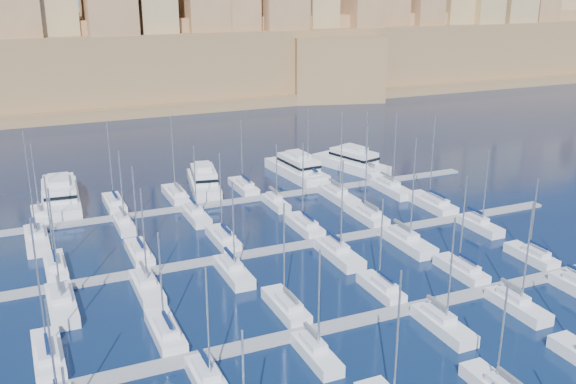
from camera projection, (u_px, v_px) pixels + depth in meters
name	position (u px, v px, depth m)	size (l,w,h in m)	color
ground	(347.00, 271.00, 83.40)	(600.00, 600.00, 0.00)	black
pontoon_mid_near	(398.00, 311.00, 72.91)	(84.00, 2.00, 0.40)	slate
pontoon_mid_far	(314.00, 243.00, 92.04)	(84.00, 2.00, 0.40)	slate
pontoon_far	(258.00, 198.00, 111.17)	(84.00, 2.00, 0.40)	slate
sailboat_12	(48.00, 355.00, 63.26)	(2.78, 9.26, 15.30)	silver
sailboat_13	(166.00, 332.00, 67.61)	(2.68, 8.93, 12.04)	silver
sailboat_14	(286.00, 306.00, 72.87)	(2.63, 8.78, 13.27)	silver
sailboat_15	(381.00, 288.00, 77.25)	(2.38, 7.95, 12.22)	silver
sailboat_16	(461.00, 270.00, 82.17)	(2.56, 8.54, 13.48)	silver
sailboat_17	(532.00, 256.00, 86.40)	(2.42, 8.08, 11.78)	silver
sailboat_19	(209.00, 382.00, 59.10)	(2.53, 8.45, 12.77)	silver
sailboat_20	(316.00, 353.00, 63.70)	(2.32, 7.72, 12.33)	silver
sailboat_21	(443.00, 324.00, 69.02)	(2.62, 8.72, 13.48)	silver
sailboat_22	(517.00, 305.00, 73.15)	(2.53, 8.44, 13.61)	silver
sailboat_24	(55.00, 266.00, 83.12)	(2.62, 8.74, 13.23)	silver
sailboat_25	(139.00, 253.00, 87.28)	(2.61, 8.71, 13.16)	silver
sailboat_26	(223.00, 239.00, 92.11)	(2.75, 9.16, 13.56)	silver
sailboat_27	(304.00, 226.00, 97.11)	(2.79, 9.30, 13.80)	silver
sailboat_28	(366.00, 215.00, 101.50)	(2.91, 9.71, 15.29)	silver
sailboat_29	(432.00, 203.00, 106.81)	(3.20, 10.67, 15.95)	silver
sailboat_30	(62.00, 304.00, 73.31)	(3.02, 10.07, 15.17)	silver
sailboat_31	(147.00, 287.00, 77.50)	(2.73, 9.11, 13.75)	silver
sailboat_32	(233.00, 271.00, 81.76)	(2.73, 9.09, 13.16)	silver
sailboat_33	(338.00, 253.00, 87.12)	(2.98, 9.95, 14.29)	silver
sailboat_34	(407.00, 241.00, 91.12)	(3.12, 10.41, 16.25)	silver
sailboat_35	(480.00, 225.00, 97.31)	(2.49, 8.30, 13.01)	silver
sailboat_36	(40.00, 215.00, 101.60)	(2.32, 7.74, 12.64)	silver
sailboat_37	(114.00, 203.00, 106.78)	(2.79, 9.29, 14.91)	silver
sailboat_38	(176.00, 195.00, 111.05)	(2.95, 9.82, 15.01)	silver
sailboat_39	(244.00, 187.00, 115.62)	(2.82, 9.38, 13.25)	silver
sailboat_40	(309.00, 177.00, 121.13)	(3.10, 10.34, 14.04)	silver
sailboat_41	(367.00, 172.00, 124.76)	(2.43, 8.11, 12.81)	silver
sailboat_42	(37.00, 239.00, 91.80)	(3.09, 10.30, 17.05)	silver
sailboat_43	(124.00, 224.00, 97.73)	(2.32, 7.75, 12.71)	silver
sailboat_44	(196.00, 215.00, 101.50)	(2.68, 8.93, 12.44)	silver
sailboat_45	(276.00, 202.00, 107.42)	(2.29, 7.65, 11.02)	silver
sailboat_46	(338.00, 196.00, 110.63)	(3.05, 10.18, 15.81)	silver
sailboat_47	(391.00, 188.00, 114.64)	(3.10, 10.32, 14.82)	silver
motor_yacht_a	(60.00, 195.00, 108.19)	(7.10, 20.15, 5.25)	silver
motor_yacht_b	(204.00, 181.00, 115.83)	(7.39, 16.17, 5.25)	silver
motor_yacht_c	(297.00, 168.00, 123.76)	(6.46, 17.57, 5.25)	silver
motor_yacht_d	(352.00, 161.00, 128.38)	(9.87, 17.91, 5.25)	silver
fortified_city	(123.00, 49.00, 213.78)	(460.00, 108.95, 59.52)	brown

